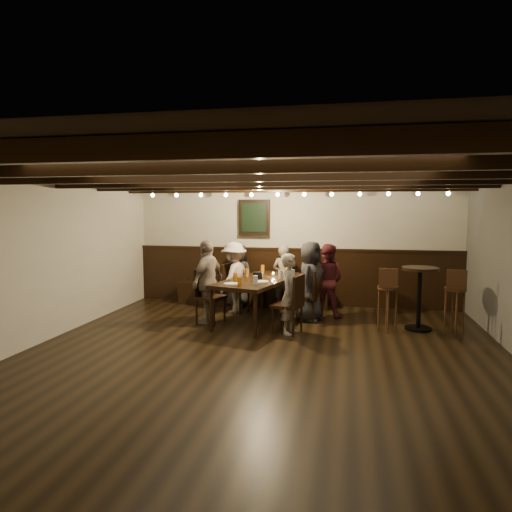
% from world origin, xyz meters
% --- Properties ---
extents(room, '(7.00, 7.00, 7.00)m').
position_xyz_m(room, '(-0.29, 2.21, 1.07)').
color(room, black).
rests_on(room, ground).
extents(dining_table, '(1.38, 2.15, 0.74)m').
position_xyz_m(dining_table, '(-0.40, 1.91, 0.68)').
color(dining_table, black).
rests_on(dining_table, floor).
extents(chair_left_near, '(0.51, 0.51, 0.91)m').
position_xyz_m(chair_left_near, '(-0.98, 2.53, 0.28)').
color(chair_left_near, black).
rests_on(chair_left_near, floor).
extents(chair_left_far, '(0.52, 0.52, 0.93)m').
position_xyz_m(chair_left_far, '(-1.21, 1.66, 0.28)').
color(chair_left_far, black).
rests_on(chair_left_far, floor).
extents(chair_right_near, '(0.50, 0.50, 0.89)m').
position_xyz_m(chair_right_near, '(0.41, 2.16, 0.27)').
color(chair_right_near, black).
rests_on(chair_right_near, floor).
extents(chair_right_far, '(0.51, 0.51, 0.92)m').
position_xyz_m(chair_right_far, '(0.18, 1.29, 0.28)').
color(chair_right_far, black).
rests_on(chair_right_far, floor).
extents(person_bench_left, '(0.69, 0.54, 1.24)m').
position_xyz_m(person_bench_left, '(-1.04, 3.01, 0.62)').
color(person_bench_left, '#262628').
rests_on(person_bench_left, floor).
extents(person_bench_centre, '(0.52, 0.41, 1.25)m').
position_xyz_m(person_bench_centre, '(-0.13, 2.92, 0.62)').
color(person_bench_centre, gray).
rests_on(person_bench_centre, floor).
extents(person_bench_right, '(0.74, 0.64, 1.31)m').
position_xyz_m(person_bench_right, '(0.70, 2.54, 0.65)').
color(person_bench_right, maroon).
rests_on(person_bench_right, floor).
extents(person_left_near, '(0.69, 0.95, 1.32)m').
position_xyz_m(person_left_near, '(-1.01, 2.54, 0.66)').
color(person_left_near, '#B29E97').
rests_on(person_left_near, floor).
extents(person_left_far, '(0.55, 0.89, 1.41)m').
position_xyz_m(person_left_far, '(-1.24, 1.67, 0.71)').
color(person_left_far, gray).
rests_on(person_left_far, floor).
extents(person_right_near, '(0.60, 0.76, 1.38)m').
position_xyz_m(person_right_near, '(0.44, 2.15, 0.69)').
color(person_right_near, '#232325').
rests_on(person_right_near, floor).
extents(person_right_far, '(0.41, 0.52, 1.25)m').
position_xyz_m(person_right_far, '(0.21, 1.28, 0.62)').
color(person_right_far, gray).
rests_on(person_right_far, floor).
extents(pint_a, '(0.07, 0.07, 0.14)m').
position_xyz_m(pint_a, '(-0.49, 2.66, 0.81)').
color(pint_a, '#BF7219').
rests_on(pint_a, dining_table).
extents(pint_b, '(0.07, 0.07, 0.14)m').
position_xyz_m(pint_b, '(0.01, 2.47, 0.81)').
color(pint_b, '#BF7219').
rests_on(pint_b, dining_table).
extents(pint_c, '(0.07, 0.07, 0.14)m').
position_xyz_m(pint_c, '(-0.67, 2.08, 0.81)').
color(pint_c, '#BF7219').
rests_on(pint_c, dining_table).
extents(pint_d, '(0.07, 0.07, 0.14)m').
position_xyz_m(pint_d, '(-0.06, 2.02, 0.81)').
color(pint_d, silver).
rests_on(pint_d, dining_table).
extents(pint_e, '(0.07, 0.07, 0.14)m').
position_xyz_m(pint_e, '(-0.73, 1.53, 0.81)').
color(pint_e, '#BF7219').
rests_on(pint_e, dining_table).
extents(pint_f, '(0.07, 0.07, 0.14)m').
position_xyz_m(pint_f, '(-0.35, 1.32, 0.81)').
color(pint_f, silver).
rests_on(pint_f, dining_table).
extents(pint_g, '(0.07, 0.07, 0.14)m').
position_xyz_m(pint_g, '(-0.56, 1.12, 0.81)').
color(pint_g, '#BF7219').
rests_on(pint_g, dining_table).
extents(plate_near, '(0.24, 0.24, 0.01)m').
position_xyz_m(plate_near, '(-0.73, 1.27, 0.75)').
color(plate_near, white).
rests_on(plate_near, dining_table).
extents(plate_far, '(0.24, 0.24, 0.01)m').
position_xyz_m(plate_far, '(-0.31, 1.57, 0.75)').
color(plate_far, white).
rests_on(plate_far, dining_table).
extents(condiment_caddy, '(0.15, 0.10, 0.12)m').
position_xyz_m(condiment_caddy, '(-0.41, 1.86, 0.80)').
color(condiment_caddy, black).
rests_on(condiment_caddy, dining_table).
extents(candle, '(0.05, 0.05, 0.05)m').
position_xyz_m(candle, '(-0.21, 2.17, 0.77)').
color(candle, beige).
rests_on(candle, dining_table).
extents(high_top_table, '(0.57, 0.57, 1.01)m').
position_xyz_m(high_top_table, '(2.19, 1.91, 0.66)').
color(high_top_table, black).
rests_on(high_top_table, floor).
extents(bar_stool_left, '(0.32, 0.34, 1.02)m').
position_xyz_m(bar_stool_left, '(1.69, 1.70, 0.38)').
color(bar_stool_left, '#3D2613').
rests_on(bar_stool_left, floor).
extents(bar_stool_right, '(0.32, 0.34, 1.02)m').
position_xyz_m(bar_stool_right, '(2.69, 1.75, 0.38)').
color(bar_stool_right, '#3D2613').
rests_on(bar_stool_right, floor).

